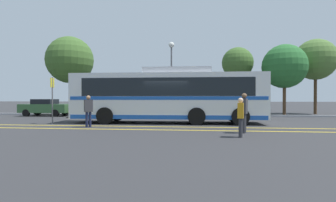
# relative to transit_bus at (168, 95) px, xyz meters

# --- Properties ---
(ground_plane) EXTENTS (220.00, 220.00, 0.00)m
(ground_plane) POSITION_rel_transit_bus_xyz_m (-0.00, -0.31, -1.72)
(ground_plane) COLOR #2D2D30
(lane_strip_0) EXTENTS (31.52, 0.20, 0.01)m
(lane_strip_0) POSITION_rel_transit_bus_xyz_m (-0.01, -2.20, -1.72)
(lane_strip_0) COLOR gold
(lane_strip_0) RESTS_ON ground_plane
(lane_strip_1) EXTENTS (31.52, 0.20, 0.01)m
(lane_strip_1) POSITION_rel_transit_bus_xyz_m (-0.01, -3.59, -1.72)
(lane_strip_1) COLOR gold
(lane_strip_1) RESTS_ON ground_plane
(curb_strip) EXTENTS (39.52, 0.36, 0.15)m
(curb_strip) POSITION_rel_transit_bus_xyz_m (-0.01, 6.43, -1.64)
(curb_strip) COLOR #99999E
(curb_strip) RESTS_ON ground_plane
(transit_bus) EXTENTS (11.89, 2.93, 3.36)m
(transit_bus) POSITION_rel_transit_bus_xyz_m (0.00, 0.00, 0.00)
(transit_bus) COLOR silver
(transit_bus) RESTS_ON ground_plane
(parked_car_0) EXTENTS (4.18, 1.92, 1.45)m
(parked_car_0) POSITION_rel_transit_bus_xyz_m (-11.19, 5.19, -0.97)
(parked_car_0) COLOR #335B33
(parked_car_0) RESTS_ON ground_plane
(parked_car_1) EXTENTS (4.64, 2.15, 1.31)m
(parked_car_1) POSITION_rel_transit_bus_xyz_m (-6.18, 5.24, -1.04)
(parked_car_1) COLOR olive
(parked_car_1) RESTS_ON ground_plane
(pedestrian_0) EXTENTS (0.36, 0.47, 1.74)m
(pedestrian_0) POSITION_rel_transit_bus_xyz_m (3.82, -4.30, -0.73)
(pedestrian_0) COLOR #2D2D33
(pedestrian_0) RESTS_ON ground_plane
(pedestrian_1) EXTENTS (0.30, 0.46, 1.54)m
(pedestrian_1) POSITION_rel_transit_bus_xyz_m (3.46, -5.61, -0.86)
(pedestrian_1) COLOR #2D2D33
(pedestrian_1) RESTS_ON ground_plane
(pedestrian_2) EXTENTS (0.47, 0.43, 1.67)m
(pedestrian_2) POSITION_rel_transit_bus_xyz_m (-3.91, -2.81, -0.77)
(pedestrian_2) COLOR #191E38
(pedestrian_2) RESTS_ON ground_plane
(bus_stop_sign) EXTENTS (0.07, 0.40, 2.78)m
(bus_stop_sign) POSITION_rel_transit_bus_xyz_m (-6.77, -1.36, 0.02)
(bus_stop_sign) COLOR #59595E
(bus_stop_sign) RESTS_ON ground_plane
(street_lamp) EXTENTS (0.50, 0.50, 6.52)m
(street_lamp) POSITION_rel_transit_bus_xyz_m (-0.52, 7.14, 2.97)
(street_lamp) COLOR #59595E
(street_lamp) RESTS_ON ground_plane
(tree_0) EXTENTS (3.89, 3.89, 6.31)m
(tree_0) POSITION_rel_transit_bus_xyz_m (9.47, 8.28, 2.64)
(tree_0) COLOR #513823
(tree_0) RESTS_ON ground_plane
(tree_1) EXTENTS (2.95, 2.95, 6.35)m
(tree_1) POSITION_rel_transit_bus_xyz_m (5.56, 9.37, 3.12)
(tree_1) COLOR #513823
(tree_1) RESTS_ON ground_plane
(tree_2) EXTENTS (5.03, 5.03, 8.20)m
(tree_2) POSITION_rel_transit_bus_xyz_m (-11.97, 11.01, 3.95)
(tree_2) COLOR #513823
(tree_2) RESTS_ON ground_plane
(tree_3) EXTENTS (3.90, 3.90, 7.21)m
(tree_3) POSITION_rel_transit_bus_xyz_m (13.06, 10.59, 3.52)
(tree_3) COLOR #513823
(tree_3) RESTS_ON ground_plane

